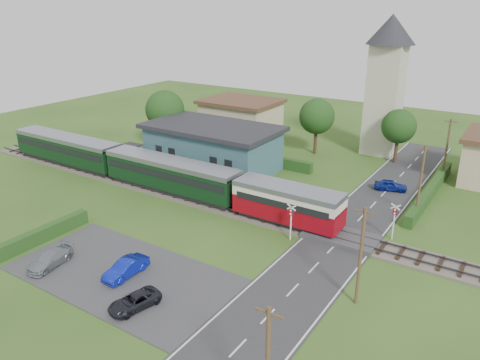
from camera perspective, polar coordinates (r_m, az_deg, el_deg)
The scene contains 30 objects.
ground at distance 43.40m, azimuth -1.18°, elevation -4.90°, with size 120.00×120.00×0.00m, color #2D4C19.
railway_track at distance 44.87m, azimuth 0.25°, elevation -3.85°, with size 76.00×3.20×0.49m.
road at distance 39.27m, azimuth 11.12°, elevation -8.24°, with size 6.00×70.00×0.05m, color #28282B.
car_park at distance 36.33m, azimuth -14.10°, elevation -11.05°, with size 17.00×9.00×0.08m, color #333335.
crossing_deck at distance 40.84m, azimuth 12.22°, elevation -6.81°, with size 6.20×3.40×0.45m, color #333335.
platform at distance 52.72m, azimuth -7.02°, elevation -0.01°, with size 30.00×3.00×0.45m, color gray.
equipment_hut at distance 57.46m, azimuth -13.25°, elevation 2.96°, with size 2.30×2.30×2.55m.
station_building at distance 56.23m, azimuth -3.36°, elevation 4.11°, with size 16.00×9.00×5.30m.
train at distance 51.08m, azimuth -11.09°, elevation 1.39°, with size 43.20×2.90×3.40m.
church_tower at distance 63.25m, azimuth 17.46°, elevation 12.08°, with size 6.00×6.00×17.60m.
house_west at distance 70.09m, azimuth 0.12°, elevation 7.60°, with size 10.80×8.80×5.50m.
hedge_carpark at distance 42.85m, azimuth -23.01°, elevation -6.16°, with size 0.80×9.00×1.20m, color #193814.
hedge_roadside at distance 52.22m, azimuth 22.21°, elevation -1.24°, with size 0.80×18.00×1.20m, color #193814.
hedge_station at distance 60.35m, azimuth -0.79°, elevation 3.29°, with size 22.00×0.80×1.30m, color #193814.
tree_a at distance 63.97m, azimuth -9.13°, elevation 8.43°, with size 5.20×5.20×8.00m.
tree_b at distance 61.86m, azimuth 9.35°, elevation 7.64°, with size 4.60×4.60×7.34m.
tree_c at distance 60.67m, azimuth 18.80°, elevation 6.20°, with size 4.20×4.20×6.78m.
utility_pole_b at distance 31.38m, azimuth 14.48°, elevation -8.92°, with size 1.40×0.22×7.00m.
utility_pole_c at distance 45.63m, azimuth 21.15°, elevation -0.11°, with size 1.40×0.22×7.00m.
utility_pole_d at distance 56.93m, azimuth 23.88°, elevation 3.52°, with size 1.40×0.22×7.00m.
crossing_signal_near at distance 39.25m, azimuth 6.24°, elevation -4.49°, with size 0.84×0.28×3.28m.
crossing_signal_far at distance 41.19m, azimuth 18.32°, elevation -4.22°, with size 0.84×0.28×3.28m.
streetlamp_west at distance 70.17m, azimuth -6.98°, elevation 7.67°, with size 0.30×0.30×5.15m.
streetlamp_east at distance 61.66m, azimuth 26.27°, elevation 3.80°, with size 0.30×0.30×5.15m.
car_on_road at distance 52.31m, azimuth 17.89°, elevation -0.60°, with size 1.36×3.37×1.15m, color navy.
car_park_blue at distance 35.70m, azimuth -13.72°, elevation -10.39°, with size 1.30×3.73×1.23m, color #0B1A97.
car_park_silver at distance 38.72m, azimuth -22.16°, elevation -8.91°, with size 1.58×3.90×1.13m, color gray.
car_park_dark at distance 32.29m, azimuth -12.75°, elevation -14.23°, with size 1.63×3.53×0.98m, color black.
pedestrian_near at distance 48.73m, azimuth -0.44°, elevation -0.39°, with size 0.55×0.36×1.50m, color gray.
pedestrian_far at distance 56.72m, azimuth -12.12°, elevation 2.32°, with size 0.80×0.63×1.65m, color gray.
Camera 1 is at (22.03, -32.30, 18.85)m, focal length 35.00 mm.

